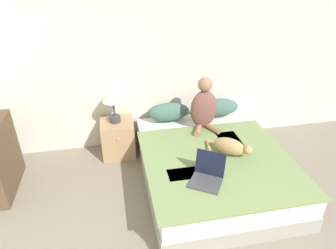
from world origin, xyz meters
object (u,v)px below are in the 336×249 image
(pillow_far, at_px, (218,107))
(cat_tabby, at_px, (230,147))
(bed, at_px, (212,166))
(laptop_open, at_px, (207,176))
(nightstand, at_px, (118,138))
(pillow_near, at_px, (168,112))
(table_lamp, at_px, (113,97))
(person_sitting, at_px, (204,107))

(pillow_far, bearing_deg, cat_tabby, -101.44)
(bed, bearing_deg, pillow_far, 67.16)
(bed, bearing_deg, laptop_open, -115.40)
(nightstand, bearing_deg, cat_tabby, -35.67)
(bed, bearing_deg, pillow_near, 112.83)
(pillow_far, height_order, cat_tabby, pillow_far)
(bed, xyz_separation_m, cat_tabby, (0.17, -0.09, 0.31))
(pillow_near, relative_size, table_lamp, 1.21)
(person_sitting, distance_m, nightstand, 1.24)
(bed, bearing_deg, nightstand, 143.36)
(person_sitting, height_order, nightstand, person_sitting)
(person_sitting, relative_size, table_lamp, 1.45)
(person_sitting, relative_size, cat_tabby, 1.48)
(cat_tabby, height_order, laptop_open, laptop_open)
(person_sitting, height_order, cat_tabby, person_sitting)
(pillow_far, relative_size, table_lamp, 1.21)
(pillow_far, xyz_separation_m, person_sitting, (-0.31, -0.28, 0.17))
(person_sitting, bearing_deg, pillow_far, 42.30)
(laptop_open, bearing_deg, pillow_far, 98.93)
(pillow_far, distance_m, table_lamp, 1.48)
(bed, xyz_separation_m, laptop_open, (-0.24, -0.50, 0.27))
(nightstand, bearing_deg, bed, -36.64)
(cat_tabby, relative_size, laptop_open, 1.09)
(table_lamp, bearing_deg, pillow_far, 1.74)
(person_sitting, xyz_separation_m, laptop_open, (-0.28, -1.07, -0.24))
(person_sitting, height_order, table_lamp, person_sitting)
(pillow_near, distance_m, person_sitting, 0.53)
(pillow_far, bearing_deg, laptop_open, -113.79)
(pillow_near, bearing_deg, cat_tabby, -60.87)
(laptop_open, bearing_deg, pillow_near, 127.98)
(pillow_near, xyz_separation_m, table_lamp, (-0.73, -0.04, 0.30))
(laptop_open, bearing_deg, table_lamp, 155.88)
(person_sitting, height_order, laptop_open, person_sitting)
(pillow_far, bearing_deg, pillow_near, 180.00)
(pillow_near, xyz_separation_m, laptop_open, (0.12, -1.35, -0.07))
(pillow_near, distance_m, laptop_open, 1.36)
(bed, bearing_deg, cat_tabby, -28.94)
(cat_tabby, bearing_deg, pillow_near, 160.93)
(bed, relative_size, person_sitting, 2.91)
(nightstand, height_order, table_lamp, table_lamp)
(bed, height_order, person_sitting, person_sitting)
(pillow_near, height_order, laptop_open, laptop_open)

